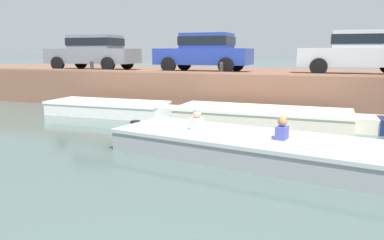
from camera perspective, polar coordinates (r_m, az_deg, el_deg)
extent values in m
plane|color=#4C605B|center=(7.81, 7.28, -6.57)|extent=(400.00, 400.00, 0.00)
cube|color=brown|center=(16.42, 14.10, 4.68)|extent=(60.00, 6.00, 1.45)
cube|color=#9F6C52|center=(13.51, 13.02, 6.82)|extent=(60.00, 0.24, 0.08)
cube|color=white|center=(13.98, -12.72, 1.65)|extent=(4.31, 1.70, 0.41)
cube|color=white|center=(12.83, -2.86, 1.13)|extent=(0.87, 0.92, 0.41)
cube|color=white|center=(13.94, -12.76, 2.64)|extent=(4.37, 1.76, 0.08)
cube|color=brown|center=(14.12, -13.86, 2.29)|extent=(0.26, 1.48, 0.06)
cube|color=silver|center=(12.05, 10.51, 0.39)|extent=(5.40, 2.04, 0.42)
cube|color=silver|center=(11.93, 25.92, -0.59)|extent=(1.09, 1.09, 0.42)
cube|color=white|center=(12.00, 10.55, 1.57)|extent=(5.46, 2.10, 0.08)
cube|color=brown|center=(12.10, 8.66, 1.21)|extent=(0.27, 1.75, 0.06)
cube|color=#93999E|center=(8.22, 7.70, -4.19)|extent=(5.95, 2.97, 0.43)
cube|color=#B1B7BD|center=(8.16, 7.74, -2.47)|extent=(6.02, 3.04, 0.08)
cube|color=brown|center=(8.35, 5.02, -2.82)|extent=(0.56, 1.77, 0.06)
cube|color=black|center=(9.67, -8.61, -1.39)|extent=(0.19, 0.23, 0.45)
cube|color=#4C51B2|center=(7.86, 13.51, -2.55)|extent=(0.26, 0.35, 0.44)
sphere|color=#A37556|center=(7.80, 13.61, -0.26)|extent=(0.19, 0.19, 0.19)
sphere|color=tan|center=(7.79, 13.62, 0.03)|extent=(0.17, 0.17, 0.17)
cube|color=silver|center=(8.63, 0.76, -1.13)|extent=(0.26, 0.35, 0.44)
sphere|color=beige|center=(8.57, 0.76, 0.97)|extent=(0.19, 0.19, 0.19)
sphere|color=gray|center=(8.56, 0.76, 1.23)|extent=(0.17, 0.17, 0.17)
cube|color=slate|center=(17.74, -14.84, 9.41)|extent=(4.09, 1.94, 0.64)
cube|color=slate|center=(17.66, -14.48, 11.43)|extent=(2.07, 1.63, 0.60)
cube|color=black|center=(17.66, -14.48, 11.43)|extent=(2.16, 1.67, 0.33)
cylinder|color=black|center=(17.70, -19.79, 8.10)|extent=(0.61, 0.21, 0.60)
cylinder|color=black|center=(19.17, -16.57, 8.41)|extent=(0.61, 0.21, 0.60)
cylinder|color=black|center=(16.34, -12.70, 8.32)|extent=(0.61, 0.21, 0.60)
cylinder|color=black|center=(17.92, -9.84, 8.58)|extent=(0.61, 0.21, 0.60)
cube|color=#233893|center=(15.41, 1.77, 9.65)|extent=(3.82, 1.73, 0.64)
cube|color=#233893|center=(15.37, 2.33, 11.95)|extent=(1.92, 1.51, 0.60)
cube|color=black|center=(15.37, 2.33, 11.95)|extent=(2.00, 1.54, 0.33)
cylinder|color=black|center=(15.04, -3.61, 8.39)|extent=(0.60, 0.19, 0.60)
cylinder|color=black|center=(16.63, -1.18, 8.60)|extent=(0.60, 0.19, 0.60)
cylinder|color=black|center=(14.25, 5.19, 8.26)|extent=(0.60, 0.19, 0.60)
cylinder|color=black|center=(15.93, 6.83, 8.45)|extent=(0.60, 0.19, 0.60)
cube|color=#B7BABC|center=(14.70, 23.64, 8.76)|extent=(3.95, 1.75, 0.64)
cube|color=#B7BABC|center=(14.72, 24.44, 11.12)|extent=(1.98, 1.53, 0.60)
cube|color=black|center=(14.72, 24.44, 11.12)|extent=(2.06, 1.56, 0.33)
cylinder|color=black|center=(13.79, 18.72, 7.69)|extent=(0.60, 0.19, 0.60)
cylinder|color=black|center=(15.55, 18.80, 7.93)|extent=(0.60, 0.19, 0.60)
cylinder|color=#2D2B28|center=(16.42, -15.02, 7.79)|extent=(0.14, 0.14, 0.35)
sphere|color=#2D2B28|center=(16.41, -15.05, 8.47)|extent=(0.15, 0.15, 0.15)
cylinder|color=#2D2B28|center=(14.03, 4.48, 7.73)|extent=(0.14, 0.14, 0.35)
sphere|color=#2D2B28|center=(14.02, 4.49, 8.52)|extent=(0.15, 0.15, 0.15)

